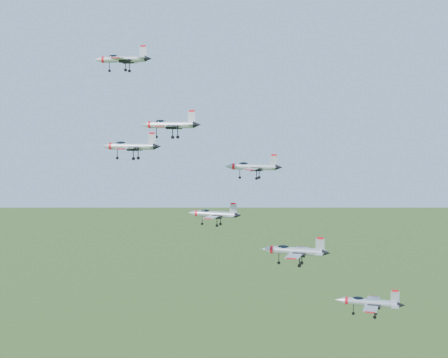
{
  "coord_description": "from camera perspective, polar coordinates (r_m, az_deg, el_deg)",
  "views": [
    {
      "loc": [
        20.04,
        -119.77,
        133.11
      ],
      "look_at": [
        8.58,
        0.32,
        122.52
      ],
      "focal_mm": 50.0,
      "sensor_mm": 36.0,
      "label": 1
    }
  ],
  "objects": [
    {
      "name": "jet_trail",
      "position": [
        118.76,
        6.42,
        -6.53
      ],
      "size": [
        13.4,
        11.29,
        3.6
      ],
      "rotation": [
        0.0,
        0.0,
        -0.21
      ],
      "color": "#ABB2B8"
    },
    {
      "name": "jet_lead",
      "position": [
        138.18,
        -9.32,
        10.78
      ],
      "size": [
        13.29,
        11.05,
        3.55
      ],
      "rotation": [
        0.0,
        0.0,
        -0.11
      ],
      "color": "#ABB2B8"
    },
    {
      "name": "jet_right_low",
      "position": [
        114.11,
        -0.96,
        -3.21
      ],
      "size": [
        10.39,
        8.8,
        2.81
      ],
      "rotation": [
        0.0,
        0.0,
        -0.25
      ],
      "color": "#ABB2B8"
    },
    {
      "name": "jet_extra",
      "position": [
        130.35,
        13.09,
        -10.92
      ],
      "size": [
        13.79,
        11.61,
        3.71
      ],
      "rotation": [
        0.0,
        0.0,
        -0.21
      ],
      "color": "#ABB2B8"
    },
    {
      "name": "jet_left_low",
      "position": [
        129.8,
        2.61,
        1.14
      ],
      "size": [
        12.55,
        10.55,
        3.37
      ],
      "rotation": [
        0.0,
        0.0,
        -0.2
      ],
      "color": "#ABB2B8"
    },
    {
      "name": "jet_left_high",
      "position": [
        126.6,
        -5.02,
        4.98
      ],
      "size": [
        13.4,
        11.37,
        3.63
      ],
      "rotation": [
        0.0,
        0.0,
        -0.27
      ],
      "color": "#ABB2B8"
    },
    {
      "name": "jet_right_high",
      "position": [
        104.69,
        -8.59,
        2.99
      ],
      "size": [
        10.84,
        9.1,
        2.91
      ],
      "rotation": [
        0.0,
        0.0,
        -0.19
      ],
      "color": "#ABB2B8"
    }
  ]
}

